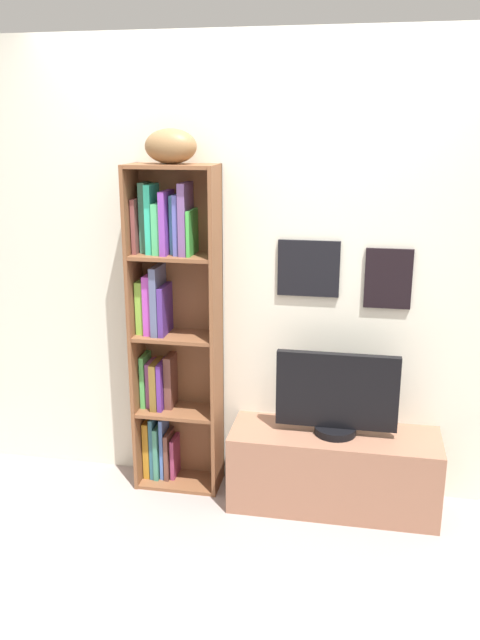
% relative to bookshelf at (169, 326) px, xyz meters
% --- Properties ---
extents(ground, '(5.20, 5.20, 0.04)m').
position_rel_bookshelf_xyz_m(ground, '(0.52, -1.00, -0.96)').
color(ground, gray).
extents(back_wall, '(4.80, 0.08, 2.45)m').
position_rel_bookshelf_xyz_m(back_wall, '(0.52, 0.12, 0.29)').
color(back_wall, silver).
rests_on(back_wall, ground).
extents(bookshelf, '(0.47, 0.25, 1.80)m').
position_rel_bookshelf_xyz_m(bookshelf, '(0.00, 0.00, 0.00)').
color(bookshelf, brown).
rests_on(bookshelf, ground).
extents(football, '(0.29, 0.21, 0.17)m').
position_rel_bookshelf_xyz_m(football, '(0.05, -0.03, 0.95)').
color(football, olive).
rests_on(football, bookshelf).
extents(tv_stand, '(1.11, 0.39, 0.43)m').
position_rel_bookshelf_xyz_m(tv_stand, '(0.93, -0.10, -0.72)').
color(tv_stand, '#90614A').
rests_on(tv_stand, ground).
extents(television, '(0.63, 0.22, 0.45)m').
position_rel_bookshelf_xyz_m(television, '(0.93, -0.10, -0.29)').
color(television, black).
rests_on(television, tv_stand).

